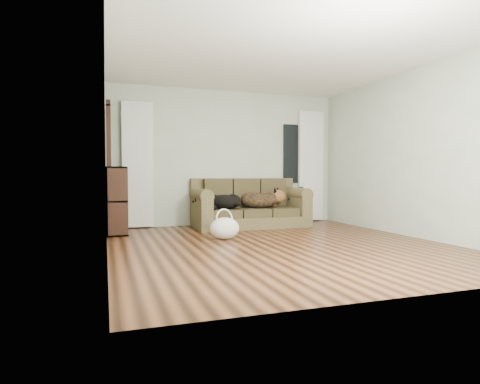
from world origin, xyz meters
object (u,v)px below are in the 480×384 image
object	(u,v)px
sofa	(251,203)
bookshelf	(116,203)
dog_black_lab	(222,202)
dog_shepherd	(261,200)
tote_bag	(224,229)

from	to	relation	value
sofa	bookshelf	xyz separation A→B (m)	(-2.39, -0.08, 0.05)
sofa	dog_black_lab	size ratio (longest dim) A/B	3.28
dog_shepherd	bookshelf	xyz separation A→B (m)	(-2.58, -0.05, 0.01)
tote_bag	bookshelf	xyz separation A→B (m)	(-1.51, 1.18, 0.34)
dog_black_lab	tote_bag	distance (m)	1.30
dog_shepherd	tote_bag	distance (m)	1.67
dog_shepherd	bookshelf	distance (m)	2.58
dog_shepherd	sofa	bearing A→B (deg)	14.67
tote_bag	sofa	bearing A→B (deg)	55.23
dog_black_lab	bookshelf	distance (m)	1.82
dog_black_lab	bookshelf	size ratio (longest dim) A/B	0.58
bookshelf	dog_shepherd	bearing A→B (deg)	8.07
dog_black_lab	bookshelf	bearing A→B (deg)	-145.93
bookshelf	sofa	bearing A→B (deg)	9.04
dog_black_lab	dog_shepherd	bearing A→B (deg)	33.62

